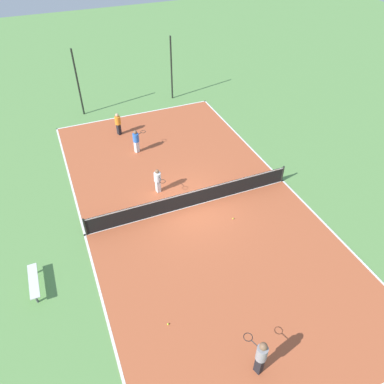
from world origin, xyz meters
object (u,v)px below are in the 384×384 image
at_px(player_near_blue, 136,140).
at_px(fence_post_back_left, 78,83).
at_px(player_baseline_gray, 261,356).
at_px(tennis_ball_midcourt, 168,324).
at_px(bench, 34,281).
at_px(player_center_orange, 118,123).
at_px(fence_post_back_right, 171,69).
at_px(tennis_ball_near_net, 233,219).
at_px(tennis_ball_left_sideline, 187,198).
at_px(tennis_net, 192,198).
at_px(player_near_white, 158,180).

relative_size(player_near_blue, fence_post_back_left, 0.32).
height_order(player_baseline_gray, tennis_ball_midcourt, player_baseline_gray).
bearing_deg(bench, player_baseline_gray, -133.94).
xyz_separation_m(player_center_orange, fence_post_back_right, (4.95, 3.66, 1.41)).
bearing_deg(fence_post_back_left, fence_post_back_right, 0.00).
bearing_deg(bench, tennis_ball_near_net, -86.93).
bearing_deg(tennis_ball_midcourt, fence_post_back_left, 89.94).
height_order(tennis_ball_midcourt, tennis_ball_left_sideline, same).
bearing_deg(player_baseline_gray, player_near_blue, -17.84).
relative_size(tennis_ball_near_net, fence_post_back_left, 0.02).
xyz_separation_m(player_center_orange, tennis_ball_near_net, (3.11, -9.79, -0.78)).
distance_m(bench, fence_post_back_right, 17.79).
height_order(tennis_net, player_baseline_gray, player_baseline_gray).
bearing_deg(tennis_net, player_near_blue, 101.52).
relative_size(player_near_blue, tennis_ball_left_sideline, 21.35).
bearing_deg(bench, fence_post_back_left, -17.25).
xyz_separation_m(tennis_net, bench, (-7.61, -2.14, -0.12)).
bearing_deg(player_near_white, bench, -66.75).
relative_size(bench, tennis_ball_near_net, 25.93).
bearing_deg(fence_post_back_right, player_center_orange, -143.54).
height_order(tennis_net, player_near_white, player_near_white).
xyz_separation_m(player_near_blue, tennis_ball_midcourt, (-2.13, -11.44, -0.79)).
distance_m(player_near_white, player_center_orange, 6.47).
distance_m(tennis_ball_midcourt, tennis_ball_left_sideline, 7.11).
relative_size(tennis_net, bench, 5.97).
xyz_separation_m(tennis_ball_midcourt, tennis_ball_left_sideline, (3.28, 6.31, 0.00)).
bearing_deg(fence_post_back_right, tennis_ball_near_net, -97.79).
relative_size(tennis_ball_left_sideline, fence_post_back_left, 0.02).
bearing_deg(fence_post_back_left, tennis_ball_near_net, -70.62).
bearing_deg(tennis_ball_midcourt, bench, 140.40).
height_order(player_baseline_gray, tennis_ball_left_sideline, player_baseline_gray).
relative_size(tennis_ball_left_sideline, fence_post_back_right, 0.02).
bearing_deg(player_center_orange, tennis_ball_midcourt, 153.59).
relative_size(player_baseline_gray, fence_post_back_left, 0.38).
relative_size(bench, player_center_orange, 1.21).
bearing_deg(player_center_orange, player_near_white, 164.52).
distance_m(tennis_net, tennis_ball_left_sideline, 0.76).
xyz_separation_m(tennis_ball_left_sideline, fence_post_back_right, (3.31, 11.19, 2.19)).
relative_size(bench, player_near_blue, 1.21).
bearing_deg(tennis_net, tennis_ball_midcourt, -120.09).
bearing_deg(tennis_ball_near_net, tennis_net, 131.15).
xyz_separation_m(player_baseline_gray, player_near_blue, (-0.05, 14.13, -0.16)).
bearing_deg(player_center_orange, player_near_blue, 171.97).
bearing_deg(fence_post_back_right, bench, -128.02).
relative_size(player_center_orange, tennis_ball_left_sideline, 21.42).
distance_m(bench, fence_post_back_left, 14.71).
bearing_deg(tennis_ball_midcourt, player_near_blue, 79.43).
bearing_deg(tennis_ball_near_net, bench, -176.93).
bearing_deg(player_near_white, fence_post_back_right, 148.53).
height_order(player_near_blue, tennis_ball_near_net, player_near_blue).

